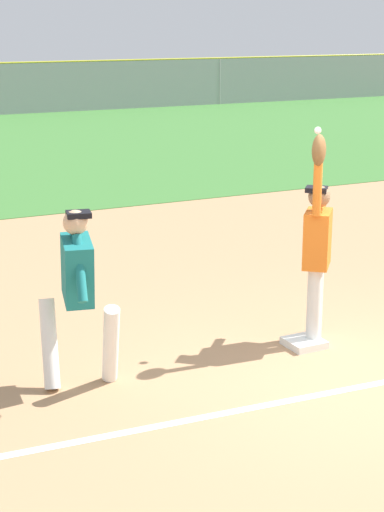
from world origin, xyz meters
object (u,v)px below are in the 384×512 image
(fielder, at_px, (317,242))
(runner, at_px, (78,286))
(baseball, at_px, (318,130))
(parked_car_black, at_px, (13,88))
(parked_car_silver, at_px, (164,83))
(first_base, at_px, (304,343))

(fielder, distance_m, runner, 2.64)
(baseball, bearing_deg, parked_car_black, 81.87)
(parked_car_silver, bearing_deg, parked_car_black, -178.64)
(runner, distance_m, baseball, 2.97)
(first_base, relative_size, parked_car_silver, 0.08)
(runner, relative_size, parked_car_black, 0.38)
(runner, xyz_separation_m, baseball, (2.68, 0.10, 1.28))
(parked_car_black, bearing_deg, first_base, -92.09)
(parked_car_silver, bearing_deg, first_base, -106.45)
(parked_car_black, bearing_deg, parked_car_silver, 2.72)
(baseball, bearing_deg, first_base, -135.80)
(first_base, height_order, runner, runner)
(baseball, bearing_deg, parked_car_silver, 68.75)
(runner, bearing_deg, parked_car_silver, 76.31)
(runner, height_order, parked_car_black, runner)
(parked_car_black, bearing_deg, runner, -97.10)
(runner, xyz_separation_m, parked_car_black, (6.57, 27.39, -0.32))
(runner, relative_size, parked_car_silver, 0.38)
(fielder, bearing_deg, parked_car_black, -57.59)
(fielder, relative_size, runner, 1.33)
(first_base, xyz_separation_m, baseball, (0.21, 0.20, 2.24))
(first_base, height_order, parked_car_black, parked_car_black)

